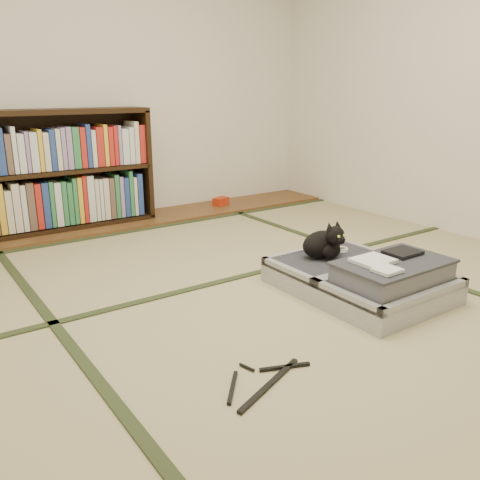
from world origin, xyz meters
TOP-DOWN VIEW (x-y plane):
  - floor at (0.00, 0.00)m, footprint 4.50×4.50m
  - wood_strip at (0.00, 2.00)m, footprint 4.00×0.50m
  - red_item at (1.00, 2.03)m, footprint 0.17×0.14m
  - tatami_borders at (0.00, 0.49)m, footprint 4.00×4.50m
  - bookcase at (-0.41, 2.07)m, footprint 1.35×0.31m
  - suitcase at (0.49, -0.19)m, footprint 0.67×0.89m
  - cat at (0.47, 0.10)m, footprint 0.30×0.30m
  - cable_coil at (0.65, 0.14)m, footprint 0.09×0.09m
  - hanger at (-0.48, -0.57)m, footprint 0.43×0.27m

SIDE VIEW (x-z plane):
  - floor at x=0.00m, z-range 0.00..0.00m
  - tatami_borders at x=0.00m, z-range 0.00..0.01m
  - hanger at x=-0.48m, z-range 0.00..0.01m
  - wood_strip at x=0.00m, z-range 0.00..0.02m
  - red_item at x=1.00m, z-range 0.02..0.09m
  - suitcase at x=0.49m, z-range -0.04..0.22m
  - cable_coil at x=0.65m, z-range 0.13..0.15m
  - cat at x=0.47m, z-range 0.10..0.34m
  - bookcase at x=-0.41m, z-range -0.01..0.91m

